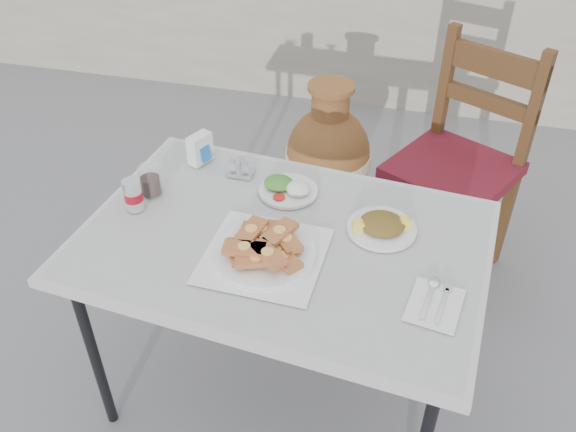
% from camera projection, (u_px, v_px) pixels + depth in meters
% --- Properties ---
extents(ground, '(80.00, 80.00, 0.00)m').
position_uv_depth(ground, '(254.00, 381.00, 2.39)').
color(ground, slate).
rests_on(ground, ground).
extents(cafe_table, '(1.33, 0.97, 0.76)m').
position_uv_depth(cafe_table, '(282.00, 250.00, 1.93)').
color(cafe_table, black).
rests_on(cafe_table, ground).
extents(pide_plate, '(0.36, 0.36, 0.07)m').
position_uv_depth(pide_plate, '(264.00, 248.00, 1.81)').
color(pide_plate, silver).
rests_on(pide_plate, cafe_table).
extents(salad_rice_plate, '(0.20, 0.20, 0.05)m').
position_uv_depth(salad_rice_plate, '(288.00, 188.00, 2.07)').
color(salad_rice_plate, white).
rests_on(salad_rice_plate, cafe_table).
extents(salad_chopped_plate, '(0.22, 0.22, 0.05)m').
position_uv_depth(salad_chopped_plate, '(382.00, 226.00, 1.91)').
color(salad_chopped_plate, white).
rests_on(salad_chopped_plate, cafe_table).
extents(soda_can, '(0.06, 0.06, 0.11)m').
position_uv_depth(soda_can, '(133.00, 195.00, 1.98)').
color(soda_can, white).
rests_on(soda_can, cafe_table).
extents(cola_glass, '(0.07, 0.07, 0.10)m').
position_uv_depth(cola_glass, '(150.00, 182.00, 2.05)').
color(cola_glass, white).
rests_on(cola_glass, cafe_table).
extents(napkin_holder, '(0.08, 0.10, 0.11)m').
position_uv_depth(napkin_holder, '(200.00, 149.00, 2.20)').
color(napkin_holder, silver).
rests_on(napkin_holder, cafe_table).
extents(condiment_caddy, '(0.09, 0.07, 0.07)m').
position_uv_depth(condiment_caddy, '(241.00, 169.00, 2.16)').
color(condiment_caddy, silver).
rests_on(condiment_caddy, cafe_table).
extents(cutlery_napkin, '(0.17, 0.20, 0.01)m').
position_uv_depth(cutlery_napkin, '(435.00, 301.00, 1.68)').
color(cutlery_napkin, silver).
rests_on(cutlery_napkin, cafe_table).
extents(chair, '(0.63, 0.63, 1.06)m').
position_uv_depth(chair, '(459.00, 162.00, 2.62)').
color(chair, '#3B2310').
rests_on(chair, ground).
extents(terracotta_urn, '(0.43, 0.43, 0.74)m').
position_uv_depth(terracotta_urn, '(328.00, 158.00, 3.02)').
color(terracotta_urn, brown).
rests_on(terracotta_urn, ground).
extents(back_wall, '(6.00, 0.25, 1.20)m').
position_uv_depth(back_wall, '(362.00, 11.00, 3.93)').
color(back_wall, '#A99E8C').
rests_on(back_wall, ground).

